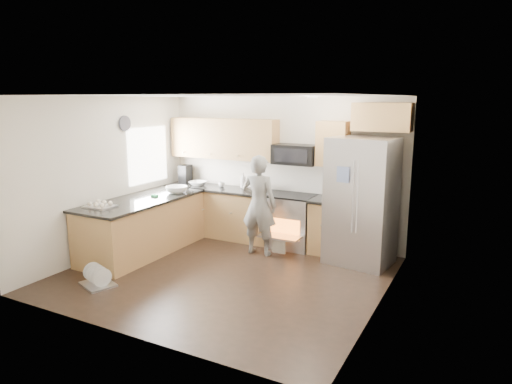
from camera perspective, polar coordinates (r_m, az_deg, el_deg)
The scene contains 8 objects.
ground at distance 6.88m, azimuth -3.96°, elevation -10.28°, with size 4.50×4.50×0.00m, color black.
room_shell at distance 6.48m, azimuth -4.37°, elevation 3.71°, with size 4.54×4.04×2.62m.
back_cabinet_run at distance 8.35m, azimuth -1.23°, elevation 0.57°, with size 4.45×0.64×2.50m.
peninsula at distance 7.93m, azimuth -13.92°, elevation -4.08°, with size 0.96×2.36×1.04m.
stove_range at distance 7.96m, azimuth 4.52°, elevation -2.13°, with size 0.76×0.97×1.79m.
refrigerator at distance 7.27m, azimuth 13.01°, elevation -1.16°, with size 1.06×0.87×1.99m.
person at distance 7.53m, azimuth 0.38°, elevation -1.66°, with size 0.61×0.40×1.67m, color gray.
dish_rack at distance 6.85m, azimuth -19.18°, elevation -10.34°, with size 0.57×0.51×0.29m.
Camera 1 is at (3.37, -5.43, 2.56)m, focal length 32.00 mm.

